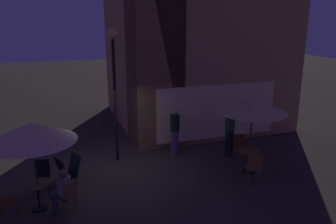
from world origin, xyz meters
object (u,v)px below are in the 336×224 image
(cafe_table_0, at_px, (249,157))
(cafe_chair_4, at_px, (43,174))
(patio_umbrella_1, at_px, (31,133))
(cafe_chair_2, at_px, (3,198))
(patio_umbrella_0, at_px, (253,106))
(patron_seated_0, at_px, (63,188))
(cafe_chair_1, at_px, (240,145))
(street_lamp_near_corner, at_px, (114,69))
(cafe_chair_3, at_px, (68,195))
(patron_standing_1, at_px, (230,132))
(menu_sandwich_board, at_px, (68,169))
(cafe_table_1, at_px, (38,191))
(cafe_chair_0, at_px, (254,166))
(patron_standing_2, at_px, (175,132))

(cafe_table_0, bearing_deg, cafe_chair_4, 173.63)
(cafe_table_0, xyz_separation_m, patio_umbrella_1, (-6.29, -0.17, 1.60))
(cafe_chair_2, height_order, cafe_chair_4, cafe_chair_4)
(patio_umbrella_0, relative_size, patron_seated_0, 1.97)
(cafe_chair_1, bearing_deg, street_lamp_near_corner, -99.25)
(patio_umbrella_1, distance_m, cafe_chair_4, 1.74)
(street_lamp_near_corner, bearing_deg, patio_umbrella_0, -31.83)
(cafe_chair_3, distance_m, patron_standing_1, 6.02)
(menu_sandwich_board, bearing_deg, patio_umbrella_0, -35.20)
(patio_umbrella_0, distance_m, cafe_chair_4, 6.42)
(cafe_table_0, distance_m, cafe_table_1, 6.29)
(patio_umbrella_0, relative_size, patron_standing_1, 1.37)
(cafe_table_0, height_order, patio_umbrella_1, patio_umbrella_1)
(cafe_chair_1, distance_m, cafe_chair_3, 5.93)
(cafe_chair_1, height_order, patron_seated_0, patron_seated_0)
(cafe_chair_0, distance_m, cafe_chair_3, 5.26)
(cafe_chair_1, height_order, patron_standing_2, patron_standing_2)
(cafe_chair_2, distance_m, patron_standing_2, 5.95)
(cafe_table_0, distance_m, patio_umbrella_1, 6.49)
(cafe_chair_4, height_order, patron_seated_0, patron_seated_0)
(cafe_chair_3, xyz_separation_m, patron_standing_1, (5.63, 2.09, 0.35))
(patron_standing_1, bearing_deg, patio_umbrella_1, 82.04)
(cafe_chair_1, distance_m, patron_standing_2, 2.32)
(cafe_chair_3, bearing_deg, patron_seated_0, -0.00)
(cafe_chair_3, relative_size, patron_seated_0, 0.74)
(cafe_chair_0, height_order, patron_standing_2, patron_standing_2)
(patio_umbrella_1, bearing_deg, street_lamp_near_corner, 45.00)
(patio_umbrella_1, relative_size, patron_standing_2, 1.42)
(cafe_table_1, distance_m, patio_umbrella_0, 6.51)
(patio_umbrella_1, distance_m, patron_seated_0, 1.58)
(menu_sandwich_board, relative_size, patron_standing_1, 0.49)
(patio_umbrella_1, xyz_separation_m, patron_standing_2, (4.58, 2.35, -1.27))
(patio_umbrella_0, xyz_separation_m, patron_standing_2, (-1.71, 2.18, -1.36))
(street_lamp_near_corner, distance_m, cafe_table_0, 5.19)
(cafe_chair_2, bearing_deg, cafe_table_1, -0.00)
(cafe_chair_1, xyz_separation_m, patron_standing_1, (-0.10, 0.57, 0.32))
(cafe_table_1, height_order, cafe_chair_1, cafe_chair_1)
(menu_sandwich_board, bearing_deg, cafe_chair_0, -43.72)
(street_lamp_near_corner, xyz_separation_m, patron_standing_2, (2.06, -0.16, -2.35))
(cafe_table_1, bearing_deg, patron_standing_2, 27.22)
(cafe_table_1, bearing_deg, patio_umbrella_1, 90.00)
(cafe_chair_2, height_order, patron_seated_0, patron_seated_0)
(cafe_table_0, relative_size, patio_umbrella_0, 0.30)
(patio_umbrella_0, relative_size, cafe_chair_4, 2.43)
(menu_sandwich_board, distance_m, cafe_table_1, 1.50)
(cafe_chair_1, xyz_separation_m, cafe_chair_3, (-5.73, -1.52, -0.03))
(cafe_table_1, distance_m, cafe_chair_1, 6.54)
(street_lamp_near_corner, xyz_separation_m, cafe_chair_3, (-1.79, -3.00, -2.64))
(patio_umbrella_1, bearing_deg, cafe_chair_2, -162.97)
(cafe_chair_1, distance_m, patron_seated_0, 6.03)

